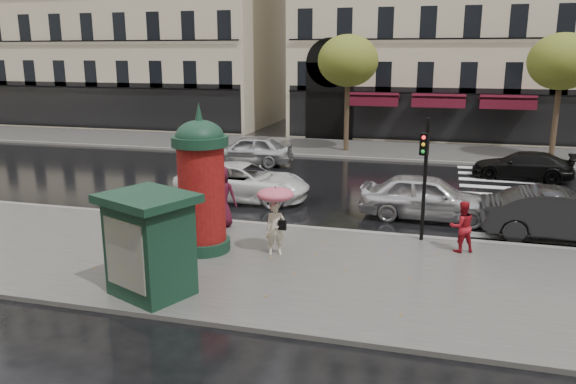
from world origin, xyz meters
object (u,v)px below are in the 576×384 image
(traffic_light, at_px, (425,168))
(car_black, at_px, (522,165))
(car_silver, at_px, (427,197))
(woman_red, at_px, (462,226))
(man_burgundy, at_px, (221,196))
(car_far_silver, at_px, (248,150))
(car_darkgrey, at_px, (562,215))
(morris_column, at_px, (201,181))
(woman_umbrella, at_px, (275,209))
(car_white, at_px, (243,182))
(newsstand, at_px, (150,244))

(traffic_light, relative_size, car_black, 0.85)
(car_silver, xyz_separation_m, car_black, (4.01, 7.68, -0.15))
(woman_red, relative_size, car_silver, 0.32)
(man_burgundy, distance_m, car_far_silver, 10.93)
(car_darkgrey, height_order, car_far_silver, car_darkgrey)
(morris_column, bearing_deg, man_burgundy, 98.67)
(traffic_light, bearing_deg, car_darkgrey, 20.94)
(car_darkgrey, xyz_separation_m, car_black, (-0.05, 8.88, -0.15))
(car_far_silver, bearing_deg, car_black, 84.23)
(man_burgundy, distance_m, car_black, 14.93)
(traffic_light, distance_m, car_silver, 3.20)
(traffic_light, bearing_deg, car_black, 68.65)
(car_silver, bearing_deg, woman_umbrella, 143.86)
(morris_column, distance_m, car_far_silver, 13.30)
(car_black, height_order, car_far_silver, car_far_silver)
(man_burgundy, bearing_deg, traffic_light, 178.00)
(morris_column, bearing_deg, car_far_silver, 103.62)
(woman_umbrella, distance_m, car_white, 6.63)
(newsstand, relative_size, car_far_silver, 0.55)
(woman_red, distance_m, morris_column, 7.45)
(woman_red, height_order, car_silver, woman_red)
(woman_red, height_order, traffic_light, traffic_light)
(car_darkgrey, bearing_deg, car_far_silver, 54.97)
(woman_umbrella, relative_size, car_far_silver, 0.44)
(woman_red, height_order, car_far_silver, woman_red)
(car_darkgrey, bearing_deg, car_silver, 71.95)
(man_burgundy, bearing_deg, woman_red, 172.41)
(car_silver, height_order, car_black, car_silver)
(car_far_silver, bearing_deg, woman_umbrella, 16.12)
(car_black, relative_size, car_far_silver, 0.96)
(newsstand, relative_size, car_silver, 0.54)
(woman_umbrella, distance_m, morris_column, 2.22)
(woman_red, relative_size, car_black, 0.34)
(woman_red, relative_size, traffic_light, 0.40)
(morris_column, bearing_deg, woman_red, 14.32)
(morris_column, height_order, car_black, morris_column)
(traffic_light, distance_m, car_black, 11.37)
(traffic_light, relative_size, car_darkgrey, 0.78)
(traffic_light, distance_m, car_darkgrey, 4.70)
(newsstand, height_order, car_far_silver, newsstand)
(man_burgundy, relative_size, car_white, 0.38)
(woman_red, xyz_separation_m, car_white, (-8.07, 4.24, -0.13))
(car_darkgrey, relative_size, car_far_silver, 1.05)
(car_black, bearing_deg, morris_column, -30.83)
(morris_column, bearing_deg, woman_umbrella, 5.63)
(traffic_light, bearing_deg, man_burgundy, -178.04)
(traffic_light, height_order, car_far_silver, traffic_light)
(woman_umbrella, distance_m, car_far_silver, 13.70)
(woman_red, distance_m, car_far_silver, 15.05)
(traffic_light, relative_size, car_far_silver, 0.82)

